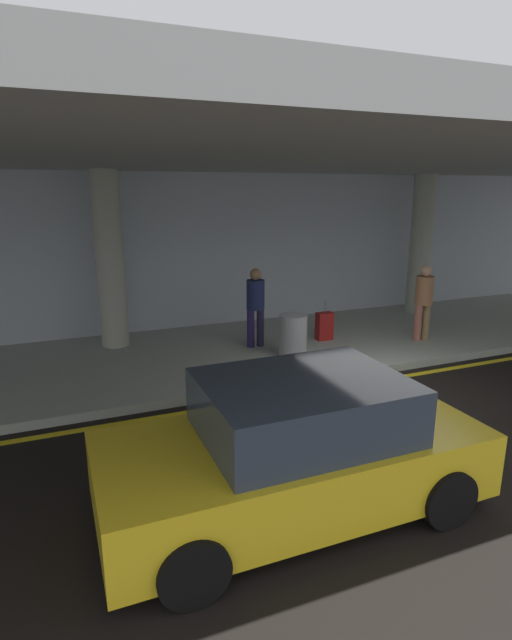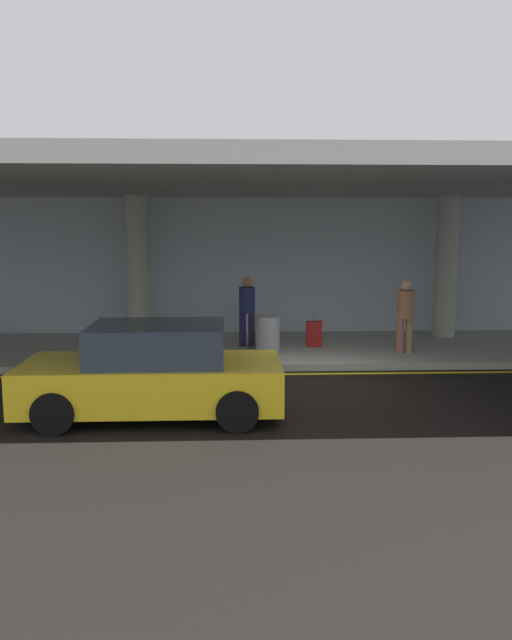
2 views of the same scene
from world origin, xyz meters
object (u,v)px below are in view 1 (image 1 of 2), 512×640
at_px(person_waiting_for_ride, 424,298).
at_px(trash_bin_steel, 293,336).
at_px(support_column_left_mid, 110,261).
at_px(support_column_center, 421,245).
at_px(traveler_with_luggage, 256,302).
at_px(suitcase_upright_primary, 324,326).
at_px(car_yellow_taxi, 296,449).

xyz_separation_m(person_waiting_for_ride, trash_bin_steel, (-3.13, 0.08, -0.54)).
relative_size(support_column_left_mid, trash_bin_steel, 4.29).
xyz_separation_m(support_column_center, trash_bin_steel, (-4.79, -2.11, -1.40)).
bearing_deg(trash_bin_steel, support_column_left_mid, 146.70).
height_order(support_column_left_mid, traveler_with_luggage, support_column_left_mid).
bearing_deg(support_column_left_mid, person_waiting_for_ride, -19.08).
distance_m(traveler_with_luggage, person_waiting_for_ride, 3.71).
xyz_separation_m(support_column_left_mid, traveler_with_luggage, (2.76, -1.23, -0.86)).
height_order(support_column_center, traveler_with_luggage, support_column_center).
relative_size(suitcase_upright_primary, trash_bin_steel, 1.06).
bearing_deg(suitcase_upright_primary, car_yellow_taxi, -122.79).
relative_size(car_yellow_taxi, person_waiting_for_ride, 2.44).
relative_size(person_waiting_for_ride, suitcase_upright_primary, 1.87).
distance_m(support_column_left_mid, traveler_with_luggage, 3.14).
relative_size(support_column_left_mid, support_column_center, 1.00).
bearing_deg(trash_bin_steel, traveler_with_luggage, 117.41).
bearing_deg(traveler_with_luggage, support_column_center, -102.35).
height_order(traveler_with_luggage, trash_bin_steel, traveler_with_luggage).
bearing_deg(support_column_center, suitcase_upright_primary, -159.62).
height_order(car_yellow_taxi, person_waiting_for_ride, person_waiting_for_ride).
relative_size(support_column_left_mid, suitcase_upright_primary, 4.06).
distance_m(person_waiting_for_ride, suitcase_upright_primary, 2.25).
relative_size(traveler_with_luggage, trash_bin_steel, 1.98).
bearing_deg(person_waiting_for_ride, trash_bin_steel, -173.51).
xyz_separation_m(support_column_center, suitcase_upright_primary, (-3.63, -1.35, -1.51)).
xyz_separation_m(car_yellow_taxi, traveler_with_luggage, (1.64, 5.18, 0.40)).
height_order(support_column_left_mid, support_column_center, same).
xyz_separation_m(person_waiting_for_ride, suitcase_upright_primary, (-1.98, 0.84, -0.65)).
relative_size(person_waiting_for_ride, trash_bin_steel, 1.98).
xyz_separation_m(traveler_with_luggage, suitcase_upright_primary, (1.61, -0.11, -0.65)).
relative_size(support_column_center, trash_bin_steel, 4.29).
xyz_separation_m(car_yellow_taxi, person_waiting_for_ride, (5.23, 4.22, 0.40)).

